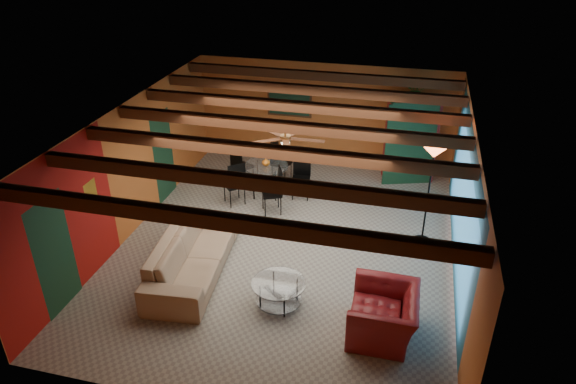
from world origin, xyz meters
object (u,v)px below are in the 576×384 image
(potted_plant, at_px, (416,91))
(vase, at_px, (266,150))
(armoire, at_px, (410,141))
(dining_table, at_px, (266,174))
(coffee_table, at_px, (279,293))
(sofa, at_px, (192,255))
(armchair, at_px, (383,314))
(floor_lamp, at_px, (428,196))

(potted_plant, distance_m, vase, 3.76)
(armoire, bearing_deg, potted_plant, 0.00)
(dining_table, bearing_deg, coffee_table, -70.89)
(sofa, xyz_separation_m, armchair, (3.55, -0.76, -0.01))
(armchair, bearing_deg, armoire, 178.64)
(armchair, relative_size, potted_plant, 2.45)
(coffee_table, bearing_deg, armchair, -8.81)
(sofa, distance_m, floor_lamp, 4.67)
(floor_lamp, xyz_separation_m, potted_plant, (-0.45, 2.81, 1.22))
(armchair, bearing_deg, dining_table, -142.77)
(potted_plant, height_order, vase, potted_plant)
(coffee_table, xyz_separation_m, potted_plant, (1.89, 5.41, 2.04))
(coffee_table, height_order, potted_plant, potted_plant)
(armchair, relative_size, coffee_table, 1.29)
(armoire, height_order, floor_lamp, floor_lamp)
(armchair, xyz_separation_m, floor_lamp, (0.56, 2.88, 0.66))
(coffee_table, distance_m, floor_lamp, 3.59)
(armoire, xyz_separation_m, floor_lamp, (0.45, -2.81, 0.04))
(floor_lamp, bearing_deg, armoire, 99.09)
(sofa, height_order, dining_table, dining_table)
(armoire, xyz_separation_m, vase, (-3.17, -1.69, 0.15))
(sofa, relative_size, floor_lamp, 1.30)
(armchair, distance_m, dining_table, 5.04)
(armoire, relative_size, potted_plant, 4.17)
(armoire, height_order, vase, armoire)
(armchair, height_order, armoire, armoire)
(sofa, xyz_separation_m, floor_lamp, (4.11, 2.12, 0.65))
(dining_table, bearing_deg, potted_plant, 28.03)
(sofa, distance_m, coffee_table, 1.84)
(sofa, bearing_deg, floor_lamp, -68.31)
(armchair, xyz_separation_m, potted_plant, (0.11, 5.69, 1.89))
(coffee_table, relative_size, vase, 4.90)
(potted_plant, bearing_deg, sofa, -126.56)
(armchair, height_order, vase, vase)
(coffee_table, bearing_deg, potted_plant, 70.80)
(dining_table, distance_m, potted_plant, 4.00)
(sofa, height_order, vase, vase)
(sofa, xyz_separation_m, armoire, (3.66, 4.93, 0.62))
(floor_lamp, height_order, vase, floor_lamp)
(sofa, bearing_deg, coffee_table, -110.87)
(coffee_table, height_order, armoire, armoire)
(sofa, height_order, armchair, sofa)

